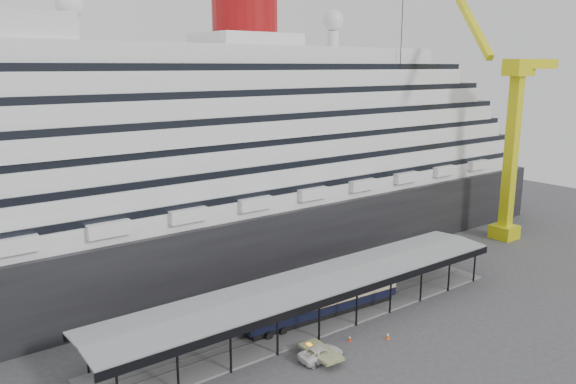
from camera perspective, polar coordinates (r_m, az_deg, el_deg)
name	(u,v)px	position (r m, az deg, el deg)	size (l,w,h in m)	color
ground	(343,335)	(66.52, 5.64, -14.26)	(200.00, 200.00, 0.00)	#38383B
cruise_ship	(203,145)	(86.30, -8.65, 4.74)	(130.00, 30.00, 43.90)	black
platform_canopy	(316,302)	(68.89, 2.82, -11.05)	(56.00, 9.18, 5.30)	slate
crane_yellow	(508,127)	(103.36, 21.40, 6.21)	(23.83, 18.78, 47.60)	#CFCB12
port_truck	(321,353)	(61.19, 3.36, -16.05)	(2.30, 4.98, 1.38)	silver
pullman_carriage	(323,297)	(69.45, 3.54, -10.65)	(21.89, 4.29, 21.35)	black
traffic_cone_left	(330,349)	(62.66, 4.24, -15.62)	(0.47, 0.47, 0.82)	#E0400C
traffic_cone_mid	(350,338)	(65.15, 6.29, -14.54)	(0.48, 0.48, 0.73)	red
traffic_cone_right	(388,336)	(66.20, 10.11, -14.16)	(0.49, 0.49, 0.81)	#FA5C0D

